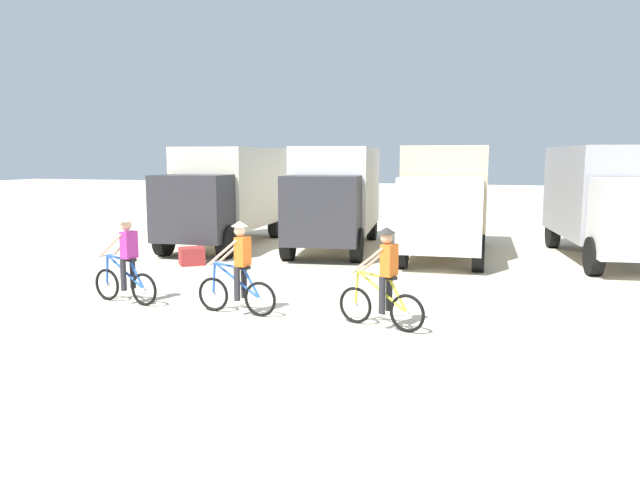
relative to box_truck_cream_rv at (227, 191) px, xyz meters
The scene contains 9 objects.
ground_plane 10.90m from the box_truck_cream_rv, 59.74° to the right, with size 120.00×120.00×0.00m, color beige.
box_truck_cream_rv is the anchor object (origin of this frame).
box_truck_white_box 3.79m from the box_truck_cream_rv, ahead, with size 3.24×7.00×3.35m.
box_truck_tan_camper 7.43m from the box_truck_cream_rv, ahead, with size 2.73×6.87×3.35m.
box_truck_grey_hauler 12.08m from the box_truck_cream_rv, ahead, with size 3.33×7.02×3.35m.
cyclist_orange_shirt 8.72m from the box_truck_cream_rv, 77.66° to the right, with size 1.71×0.55×1.82m.
cyclist_cowboy_hat 9.71m from the box_truck_cream_rv, 62.52° to the right, with size 1.73×0.52×1.82m.
cyclist_near_camera 11.41m from the box_truck_cream_rv, 49.82° to the right, with size 1.67×0.67×1.82m.
supply_crate 4.34m from the box_truck_cream_rv, 78.51° to the right, with size 0.66×0.62×0.49m, color #9E2D2D.
Camera 1 is at (4.11, -9.90, 3.03)m, focal length 34.50 mm.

